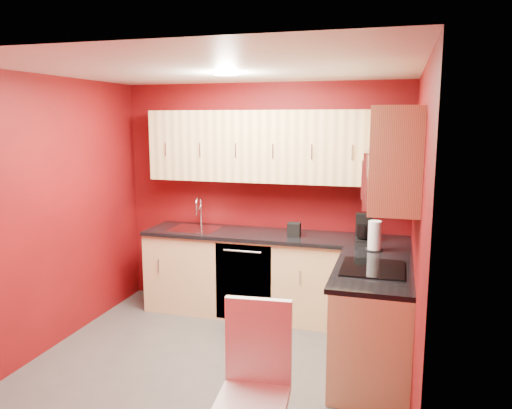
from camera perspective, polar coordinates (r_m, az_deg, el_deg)
The scene contains 21 objects.
floor at distance 4.59m, azimuth -4.41°, elevation -17.66°, with size 3.20×3.20×0.00m, color #494745.
ceiling at distance 4.09m, azimuth -4.89°, elevation 15.18°, with size 3.20×3.20×0.00m, color white.
wall_back at distance 5.57m, azimuth 0.82°, elevation 0.86°, with size 3.20×3.20×0.00m, color maroon.
wall_front at distance 2.86m, azimuth -15.42°, elevation -8.13°, with size 3.20×3.20×0.00m, color maroon.
wall_left at distance 4.95m, azimuth -22.23°, elevation -0.98°, with size 3.00×3.00×0.00m, color maroon.
wall_right at distance 3.91m, azimuth 17.94°, elevation -3.45°, with size 3.00×3.00×0.00m, color maroon.
base_cabinets_back at distance 5.43m, azimuth 2.01°, elevation -8.24°, with size 2.80×0.60×0.87m, color tan.
base_cabinets_right at distance 4.39m, azimuth 13.26°, elevation -12.94°, with size 0.60×1.30×0.87m, color tan.
countertop_back at distance 5.29m, azimuth 2.00°, elevation -3.59°, with size 2.80×0.63×0.04m, color black.
countertop_right at distance 4.23m, azimuth 13.29°, elevation -7.30°, with size 0.63×1.27×0.04m, color black.
upper_cabinets_back at distance 5.29m, azimuth 2.43°, elevation 6.65°, with size 2.80×0.35×0.75m, color #EAC684.
upper_cabinets_right at distance 4.25m, azimuth 15.85°, elevation 6.38°, with size 0.35×1.55×0.75m.
microwave at distance 4.03m, azimuth 15.23°, elevation 3.00°, with size 0.42×0.76×0.42m.
cooktop at distance 4.19m, azimuth 13.21°, elevation -7.11°, with size 0.50×0.55×0.01m, color black.
sink at distance 5.58m, azimuth -6.97°, elevation -2.39°, with size 0.52×0.42×0.35m.
dishwasher_front at distance 5.23m, azimuth -1.47°, elevation -8.95°, with size 0.60×0.02×0.82m, color black.
downlight at distance 4.37m, azimuth -3.43°, elevation 14.65°, with size 0.20×0.20×0.01m, color white.
coffee_maker at distance 5.05m, azimuth 12.25°, elevation -2.65°, with size 0.16×0.22×0.27m, color black, non-canonical shape.
napkin_holder at distance 5.18m, azimuth 4.37°, elevation -2.88°, with size 0.13×0.13×0.14m, color black, non-canonical shape.
paper_towel at distance 4.73m, azimuth 13.39°, elevation -3.50°, with size 0.16×0.16×0.28m, color white, non-canonical shape.
dining_chair at distance 3.15m, azimuth -0.40°, elevation -20.66°, with size 0.41×0.43×1.03m, color white, non-canonical shape.
Camera 1 is at (1.45, -3.81, 2.11)m, focal length 35.00 mm.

